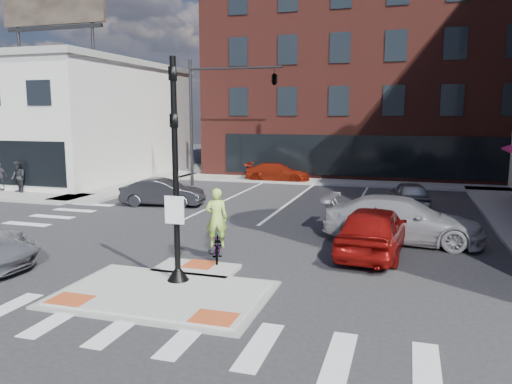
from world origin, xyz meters
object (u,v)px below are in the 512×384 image
(bg_car_red, at_px, (278,172))
(pedestrian_b, at_px, (1,176))
(bg_car_dark, at_px, (163,192))
(red_sedan, at_px, (374,230))
(cyclist, at_px, (217,236))
(bg_car_silver, at_px, (410,195))
(pedestrian_a, at_px, (18,177))
(white_pickup, at_px, (402,220))

(bg_car_red, bearing_deg, pedestrian_b, 122.72)
(bg_car_dark, bearing_deg, red_sedan, -126.95)
(bg_car_dark, relative_size, bg_car_red, 0.93)
(pedestrian_b, bearing_deg, red_sedan, -10.13)
(red_sedan, xyz_separation_m, pedestrian_b, (-22.01, 7.00, 0.16))
(cyclist, bearing_deg, red_sedan, -175.86)
(bg_car_dark, bearing_deg, bg_car_silver, -83.79)
(bg_car_silver, bearing_deg, pedestrian_a, -2.66)
(red_sedan, relative_size, bg_car_red, 1.10)
(red_sedan, xyz_separation_m, cyclist, (-4.71, -2.20, -0.05))
(white_pickup, relative_size, bg_car_dark, 1.36)
(bg_car_silver, height_order, bg_car_red, bg_car_silver)
(bg_car_red, relative_size, cyclist, 1.90)
(red_sedan, distance_m, cyclist, 5.20)
(bg_car_dark, relative_size, bg_car_silver, 1.06)
(white_pickup, bearing_deg, bg_car_dark, 74.52)
(cyclist, bearing_deg, bg_car_dark, -73.86)
(pedestrian_a, bearing_deg, red_sedan, 5.72)
(red_sedan, distance_m, bg_car_red, 18.16)
(bg_car_dark, distance_m, cyclist, 10.27)
(white_pickup, bearing_deg, bg_car_red, 33.54)
(pedestrian_a, bearing_deg, white_pickup, 11.45)
(pedestrian_b, bearing_deg, bg_car_red, 40.89)
(red_sedan, height_order, pedestrian_b, pedestrian_b)
(red_sedan, relative_size, white_pickup, 0.87)
(red_sedan, height_order, bg_car_silver, red_sedan)
(cyclist, distance_m, pedestrian_b, 19.59)
(bg_car_dark, bearing_deg, bg_car_red, -25.58)
(pedestrian_b, bearing_deg, white_pickup, -4.81)
(bg_car_silver, height_order, cyclist, cyclist)
(bg_car_red, bearing_deg, white_pickup, -150.42)
(cyclist, relative_size, pedestrian_a, 1.30)
(red_sedan, bearing_deg, pedestrian_b, -12.39)
(red_sedan, xyz_separation_m, white_pickup, (0.86, 2.00, -0.02))
(bg_car_red, distance_m, cyclist, 18.92)
(white_pickup, height_order, cyclist, cyclist)
(red_sedan, bearing_deg, bg_car_dark, -23.59)
(white_pickup, bearing_deg, pedestrian_b, 80.98)
(pedestrian_a, bearing_deg, bg_car_red, 61.42)
(bg_car_silver, height_order, pedestrian_b, pedestrian_b)
(cyclist, bearing_deg, bg_car_silver, -138.29)
(white_pickup, bearing_deg, red_sedan, 159.98)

